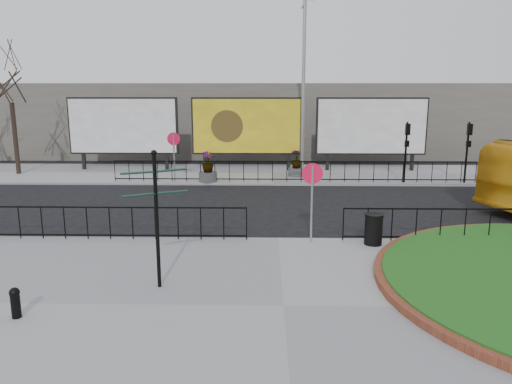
{
  "coord_description": "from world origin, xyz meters",
  "views": [
    {
      "loc": [
        -0.4,
        -15.23,
        4.89
      ],
      "look_at": [
        -0.73,
        0.67,
        1.46
      ],
      "focal_mm": 35.0,
      "sensor_mm": 36.0,
      "label": 1
    }
  ],
  "objects_px": {
    "bollard": "(15,301)",
    "planter_a": "(208,170)",
    "lamp_post": "(303,86)",
    "billboard_mid": "(247,126)",
    "fingerpost_sign": "(156,206)",
    "planter_b": "(296,166)",
    "litter_bin": "(374,229)"
  },
  "relations": [
    {
      "from": "bollard",
      "to": "planter_a",
      "type": "height_order",
      "value": "planter_a"
    },
    {
      "from": "lamp_post",
      "to": "billboard_mid",
      "type": "bearing_deg",
      "value": 146.75
    },
    {
      "from": "billboard_mid",
      "to": "fingerpost_sign",
      "type": "height_order",
      "value": "billboard_mid"
    },
    {
      "from": "fingerpost_sign",
      "to": "planter_a",
      "type": "distance_m",
      "value": 13.46
    },
    {
      "from": "billboard_mid",
      "to": "bollard",
      "type": "relative_size",
      "value": 9.33
    },
    {
      "from": "fingerpost_sign",
      "to": "planter_a",
      "type": "xyz_separation_m",
      "value": [
        -0.36,
        13.39,
        -1.4
      ]
    },
    {
      "from": "planter_a",
      "to": "planter_b",
      "type": "bearing_deg",
      "value": 19.45
    },
    {
      "from": "billboard_mid",
      "to": "planter_b",
      "type": "bearing_deg",
      "value": -36.06
    },
    {
      "from": "billboard_mid",
      "to": "planter_b",
      "type": "distance_m",
      "value": 3.86
    },
    {
      "from": "lamp_post",
      "to": "litter_bin",
      "type": "height_order",
      "value": "lamp_post"
    },
    {
      "from": "fingerpost_sign",
      "to": "bollard",
      "type": "relative_size",
      "value": 4.99
    },
    {
      "from": "bollard",
      "to": "fingerpost_sign",
      "type": "bearing_deg",
      "value": 32.65
    },
    {
      "from": "litter_bin",
      "to": "lamp_post",
      "type": "bearing_deg",
      "value": 96.73
    },
    {
      "from": "billboard_mid",
      "to": "lamp_post",
      "type": "bearing_deg",
      "value": -33.25
    },
    {
      "from": "billboard_mid",
      "to": "planter_a",
      "type": "bearing_deg",
      "value": -117.04
    },
    {
      "from": "fingerpost_sign",
      "to": "litter_bin",
      "type": "relative_size",
      "value": 3.48
    },
    {
      "from": "lamp_post",
      "to": "bollard",
      "type": "bearing_deg",
      "value": -113.1
    },
    {
      "from": "litter_bin",
      "to": "planter_b",
      "type": "xyz_separation_m",
      "value": [
        -1.67,
        11.6,
        0.09
      ]
    },
    {
      "from": "lamp_post",
      "to": "fingerpost_sign",
      "type": "bearing_deg",
      "value": -106.61
    },
    {
      "from": "lamp_post",
      "to": "fingerpost_sign",
      "type": "height_order",
      "value": "lamp_post"
    },
    {
      "from": "lamp_post",
      "to": "planter_b",
      "type": "height_order",
      "value": "lamp_post"
    },
    {
      "from": "planter_a",
      "to": "fingerpost_sign",
      "type": "bearing_deg",
      "value": -88.46
    },
    {
      "from": "bollard",
      "to": "planter_b",
      "type": "xyz_separation_m",
      "value": [
        6.82,
        16.68,
        0.2
      ]
    },
    {
      "from": "litter_bin",
      "to": "planter_a",
      "type": "bearing_deg",
      "value": 121.79
    },
    {
      "from": "lamp_post",
      "to": "planter_a",
      "type": "relative_size",
      "value": 6.03
    },
    {
      "from": "bollard",
      "to": "billboard_mid",
      "type": "bearing_deg",
      "value": 77.58
    },
    {
      "from": "lamp_post",
      "to": "planter_b",
      "type": "distance_m",
      "value": 4.15
    },
    {
      "from": "lamp_post",
      "to": "bollard",
      "type": "distance_m",
      "value": 18.65
    },
    {
      "from": "billboard_mid",
      "to": "planter_a",
      "type": "relative_size",
      "value": 4.05
    },
    {
      "from": "bollard",
      "to": "planter_b",
      "type": "bearing_deg",
      "value": 67.77
    },
    {
      "from": "planter_b",
      "to": "litter_bin",
      "type": "bearing_deg",
      "value": -81.82
    },
    {
      "from": "fingerpost_sign",
      "to": "planter_b",
      "type": "xyz_separation_m",
      "value": [
        4.17,
        14.99,
        -1.43
      ]
    }
  ]
}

